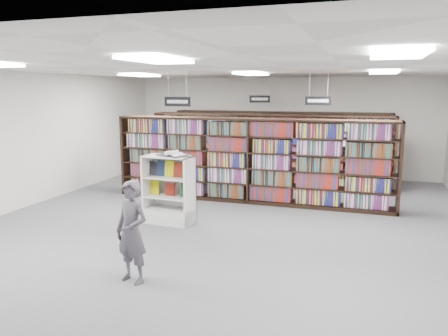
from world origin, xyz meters
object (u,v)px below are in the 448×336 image
(bookshelf_row_near, at_px, (250,160))
(shopper, at_px, (132,232))
(open_book, at_px, (172,154))
(endcap_display, at_px, (170,200))

(bookshelf_row_near, xyz_separation_m, shopper, (-0.43, -5.08, -0.30))
(bookshelf_row_near, distance_m, shopper, 5.11)
(bookshelf_row_near, distance_m, open_book, 2.55)
(endcap_display, xyz_separation_m, open_book, (0.09, -0.02, 0.99))
(bookshelf_row_near, relative_size, endcap_display, 4.87)
(endcap_display, bearing_deg, open_book, -8.65)
(bookshelf_row_near, xyz_separation_m, endcap_display, (-1.16, -2.25, -0.57))
(open_book, relative_size, shopper, 0.48)
(open_book, bearing_deg, endcap_display, -168.49)
(open_book, bearing_deg, bookshelf_row_near, 88.81)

